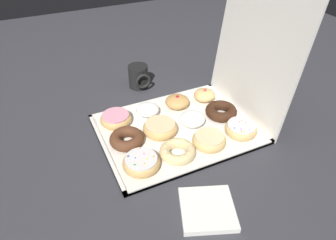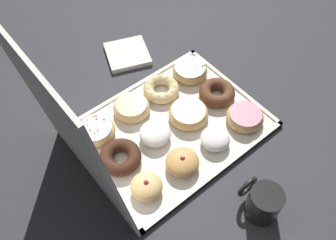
% 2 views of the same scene
% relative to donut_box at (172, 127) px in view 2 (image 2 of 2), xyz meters
% --- Properties ---
extents(ground_plane, '(3.00, 3.00, 0.00)m').
position_rel_donut_box_xyz_m(ground_plane, '(0.00, 0.00, -0.01)').
color(ground_plane, '#333338').
extents(donut_box, '(0.40, 0.52, 0.01)m').
position_rel_donut_box_xyz_m(donut_box, '(0.00, 0.00, 0.00)').
color(donut_box, silver).
rests_on(donut_box, ground).
extents(box_lid_open, '(0.40, 0.06, 0.52)m').
position_rel_donut_box_xyz_m(box_lid_open, '(0.00, 0.29, 0.25)').
color(box_lid_open, silver).
rests_on(box_lid_open, ground).
extents(pink_frosted_donut_0, '(0.11, 0.11, 0.04)m').
position_rel_donut_box_xyz_m(pink_frosted_donut_0, '(-0.12, -0.18, 0.02)').
color(pink_frosted_donut_0, tan).
rests_on(pink_frosted_donut_0, donut_box).
extents(chocolate_cake_ring_donut_1, '(0.11, 0.11, 0.04)m').
position_rel_donut_box_xyz_m(chocolate_cake_ring_donut_1, '(-0.00, -0.18, 0.02)').
color(chocolate_cake_ring_donut_1, '#59331E').
rests_on(chocolate_cake_ring_donut_1, donut_box).
extents(sprinkle_donut_2, '(0.11, 0.11, 0.04)m').
position_rel_donut_box_xyz_m(sprinkle_donut_2, '(0.12, -0.18, 0.02)').
color(sprinkle_donut_2, tan).
rests_on(sprinkle_donut_2, donut_box).
extents(powdered_filled_donut_3, '(0.08, 0.08, 0.04)m').
position_rel_donut_box_xyz_m(powdered_filled_donut_3, '(-0.12, -0.06, 0.03)').
color(powdered_filled_donut_3, white).
rests_on(powdered_filled_donut_3, donut_box).
extents(glazed_ring_donut_4, '(0.12, 0.12, 0.04)m').
position_rel_donut_box_xyz_m(glazed_ring_donut_4, '(-0.01, -0.06, 0.02)').
color(glazed_ring_donut_4, tan).
rests_on(glazed_ring_donut_4, donut_box).
extents(cruller_donut_5, '(0.11, 0.11, 0.03)m').
position_rel_donut_box_xyz_m(cruller_donut_5, '(0.12, -0.06, 0.02)').
color(cruller_donut_5, '#EACC8C').
rests_on(cruller_donut_5, donut_box).
extents(jelly_filled_donut_6, '(0.09, 0.09, 0.05)m').
position_rel_donut_box_xyz_m(jelly_filled_donut_6, '(-0.12, 0.06, 0.03)').
color(jelly_filled_donut_6, tan).
rests_on(jelly_filled_donut_6, donut_box).
extents(powdered_filled_donut_7, '(0.09, 0.09, 0.04)m').
position_rel_donut_box_xyz_m(powdered_filled_donut_7, '(0.00, 0.06, 0.03)').
color(powdered_filled_donut_7, white).
rests_on(powdered_filled_donut_7, donut_box).
extents(glazed_ring_donut_8, '(0.11, 0.11, 0.04)m').
position_rel_donut_box_xyz_m(glazed_ring_donut_8, '(0.12, 0.06, 0.02)').
color(glazed_ring_donut_8, '#E5B770').
rests_on(glazed_ring_donut_8, donut_box).
extents(jelly_filled_donut_9, '(0.08, 0.08, 0.05)m').
position_rel_donut_box_xyz_m(jelly_filled_donut_9, '(-0.12, 0.18, 0.03)').
color(jelly_filled_donut_9, '#E5B770').
rests_on(jelly_filled_donut_9, donut_box).
extents(chocolate_cake_ring_donut_10, '(0.12, 0.12, 0.04)m').
position_rel_donut_box_xyz_m(chocolate_cake_ring_donut_10, '(0.00, 0.18, 0.02)').
color(chocolate_cake_ring_donut_10, '#381E11').
rests_on(chocolate_cake_ring_donut_10, donut_box).
extents(sprinkle_donut_11, '(0.11, 0.11, 0.04)m').
position_rel_donut_box_xyz_m(sprinkle_donut_11, '(0.12, 0.19, 0.02)').
color(sprinkle_donut_11, '#E5B770').
rests_on(sprinkle_donut_11, donut_box).
extents(coffee_mug, '(0.10, 0.08, 0.10)m').
position_rel_donut_box_xyz_m(coffee_mug, '(-0.34, -0.01, 0.04)').
color(coffee_mug, black).
rests_on(coffee_mug, ground).
extents(napkin_stack, '(0.18, 0.18, 0.02)m').
position_rel_donut_box_xyz_m(napkin_stack, '(0.33, -0.08, 0.00)').
color(napkin_stack, white).
rests_on(napkin_stack, ground).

